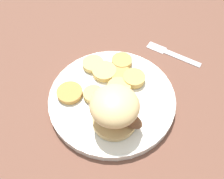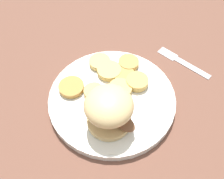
% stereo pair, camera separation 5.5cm
% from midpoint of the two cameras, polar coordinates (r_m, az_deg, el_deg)
% --- Properties ---
extents(ground_plane, '(4.00, 4.00, 0.00)m').
position_cam_midpoint_polar(ground_plane, '(0.58, -2.68, -2.80)').
color(ground_plane, brown).
extents(dinner_plate, '(0.28, 0.28, 0.02)m').
position_cam_midpoint_polar(dinner_plate, '(0.58, -2.72, -2.19)').
color(dinner_plate, white).
rests_on(dinner_plate, ground_plane).
extents(sandwich, '(0.10, 0.09, 0.09)m').
position_cam_midpoint_polar(sandwich, '(0.49, -2.61, -4.64)').
color(sandwich, tan).
rests_on(sandwich, dinner_plate).
extents(potato_round_0, '(0.05, 0.05, 0.01)m').
position_cam_midpoint_polar(potato_round_0, '(0.62, -6.85, 5.30)').
color(potato_round_0, '#DBB766').
rests_on(potato_round_0, dinner_plate).
extents(potato_round_1, '(0.06, 0.06, 0.01)m').
position_cam_midpoint_polar(potato_round_1, '(0.60, -4.29, 3.79)').
color(potato_round_1, '#DBB766').
rests_on(potato_round_1, dinner_plate).
extents(potato_round_2, '(0.05, 0.05, 0.01)m').
position_cam_midpoint_polar(potato_round_2, '(0.57, -1.22, 0.19)').
color(potato_round_2, '#DBB766').
rests_on(potato_round_2, dinner_plate).
extents(potato_round_3, '(0.05, 0.05, 0.02)m').
position_cam_midpoint_polar(potato_round_3, '(0.59, 2.17, 2.25)').
color(potato_round_3, tan).
rests_on(potato_round_3, dinner_plate).
extents(potato_round_4, '(0.06, 0.06, 0.01)m').
position_cam_midpoint_polar(potato_round_4, '(0.58, -11.88, -0.89)').
color(potato_round_4, '#BC8942').
rests_on(potato_round_4, dinner_plate).
extents(potato_round_5, '(0.05, 0.05, 0.01)m').
position_cam_midpoint_polar(potato_round_5, '(0.60, -0.75, 3.10)').
color(potato_round_5, tan).
rests_on(potato_round_5, dinner_plate).
extents(potato_round_6, '(0.04, 0.04, 0.01)m').
position_cam_midpoint_polar(potato_round_6, '(0.57, -6.85, -1.25)').
color(potato_round_6, '#DBB766').
rests_on(potato_round_6, dinner_plate).
extents(potato_round_7, '(0.05, 0.05, 0.01)m').
position_cam_midpoint_polar(potato_round_7, '(0.62, -0.37, 6.01)').
color(potato_round_7, tan).
rests_on(potato_round_7, dinner_plate).
extents(fork, '(0.13, 0.09, 0.00)m').
position_cam_midpoint_polar(fork, '(0.68, 10.83, 7.46)').
color(fork, silver).
rests_on(fork, ground_plane).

